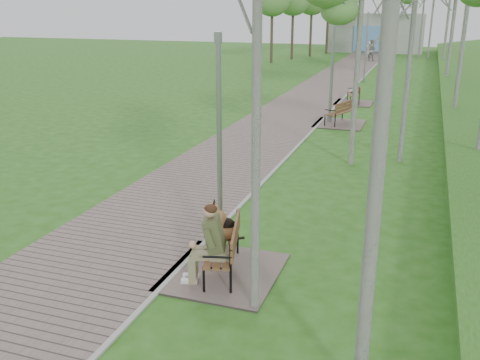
# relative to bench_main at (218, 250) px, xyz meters

# --- Properties ---
(ground) EXTENTS (120.00, 120.00, 0.00)m
(ground) POSITION_rel_bench_main_xyz_m (-0.76, 2.03, -0.51)
(ground) COLOR #275714
(ground) RESTS_ON ground
(walkway) EXTENTS (3.50, 67.00, 0.04)m
(walkway) POSITION_rel_bench_main_xyz_m (-2.51, 23.53, -0.49)
(walkway) COLOR #6B5D57
(walkway) RESTS_ON ground
(kerb) EXTENTS (0.10, 67.00, 0.05)m
(kerb) POSITION_rel_bench_main_xyz_m (-0.76, 23.53, -0.49)
(kerb) COLOR #999993
(kerb) RESTS_ON ground
(building_north) EXTENTS (10.00, 5.20, 4.00)m
(building_north) POSITION_rel_bench_main_xyz_m (-2.26, 53.00, 1.48)
(building_north) COLOR #9E9E99
(building_north) RESTS_ON ground
(bench_main) EXTENTS (2.06, 2.29, 1.80)m
(bench_main) POSITION_rel_bench_main_xyz_m (0.00, 0.00, 0.00)
(bench_main) COLOR #6B5D57
(bench_main) RESTS_ON ground
(bench_second) EXTENTS (2.05, 2.28, 1.26)m
(bench_second) POSITION_rel_bench_main_xyz_m (0.03, 14.30, -0.27)
(bench_second) COLOR #6B5D57
(bench_second) RESTS_ON ground
(bench_third) EXTENTS (1.89, 2.10, 1.16)m
(bench_third) POSITION_rel_bench_main_xyz_m (-0.09, 19.73, -0.29)
(bench_third) COLOR #6B5D57
(bench_third) RESTS_ON ground
(lamp_post_near) EXTENTS (0.17, 0.17, 4.46)m
(lamp_post_near) POSITION_rel_bench_main_xyz_m (-0.33, 0.99, 1.57)
(lamp_post_near) COLOR gray
(lamp_post_near) RESTS_ON ground
(lamp_post_second) EXTENTS (0.22, 0.22, 5.74)m
(lamp_post_second) POSITION_rel_bench_main_xyz_m (-0.44, 14.67, 2.17)
(lamp_post_second) COLOR gray
(lamp_post_second) RESTS_ON ground
(lamp_post_third) EXTENTS (0.17, 0.17, 4.46)m
(lamp_post_third) POSITION_rel_bench_main_xyz_m (-0.54, 28.28, 1.57)
(lamp_post_third) COLOR gray
(lamp_post_third) RESTS_ON ground
(pedestrian_near) EXTENTS (0.72, 0.58, 1.72)m
(pedestrian_near) POSITION_rel_bench_main_xyz_m (-1.79, 42.45, 0.35)
(pedestrian_near) COLOR beige
(pedestrian_near) RESTS_ON ground
(pedestrian_far) EXTENTS (1.02, 0.85, 1.89)m
(pedestrian_far) POSITION_rel_bench_main_xyz_m (-1.62, 42.55, 0.43)
(pedestrian_far) COLOR gray
(pedestrian_far) RESTS_ON ground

